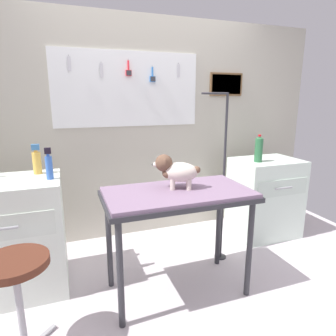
# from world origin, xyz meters

# --- Properties ---
(ground) EXTENTS (4.40, 4.00, 0.04)m
(ground) POSITION_xyz_m (0.00, 0.00, -0.02)
(ground) COLOR silver
(rear_wall_panel) EXTENTS (4.00, 0.11, 2.30)m
(rear_wall_panel) POSITION_xyz_m (-0.00, 1.28, 1.16)
(rear_wall_panel) COLOR #B6B2A1
(rear_wall_panel) RESTS_ON ground
(grooming_table) EXTENTS (1.09, 0.59, 0.83)m
(grooming_table) POSITION_xyz_m (-0.09, 0.13, 0.74)
(grooming_table) COLOR #2D2D33
(grooming_table) RESTS_ON ground
(grooming_arm) EXTENTS (0.30, 0.11, 1.54)m
(grooming_arm) POSITION_xyz_m (0.47, 0.45, 0.71)
(grooming_arm) COLOR #2D2D33
(grooming_arm) RESTS_ON ground
(dog) EXTENTS (0.35, 0.25, 0.26)m
(dog) POSITION_xyz_m (-0.09, 0.19, 0.97)
(dog) COLOR beige
(dog) RESTS_ON grooming_table
(counter_left) EXTENTS (0.80, 0.58, 0.90)m
(counter_left) POSITION_xyz_m (-1.30, 0.57, 0.45)
(counter_left) COLOR silver
(counter_left) RESTS_ON ground
(cabinet_right) EXTENTS (0.68, 0.54, 0.85)m
(cabinet_right) POSITION_xyz_m (1.19, 0.75, 0.42)
(cabinet_right) COLOR silver
(cabinet_right) RESTS_ON ground
(stool) EXTENTS (0.37, 0.37, 0.63)m
(stool) POSITION_xyz_m (-1.16, -0.12, 0.52)
(stool) COLOR #9E9EA3
(stool) RESTS_ON ground
(spray_bottle_tall) EXTENTS (0.07, 0.07, 0.24)m
(spray_bottle_tall) POSITION_xyz_m (-1.06, 0.72, 1.00)
(spray_bottle_tall) COLOR #E8B349
(spray_bottle_tall) RESTS_ON counter_left
(conditioner_bottle) EXTENTS (0.05, 0.05, 0.24)m
(conditioner_bottle) POSITION_xyz_m (-0.96, 0.52, 1.00)
(conditioner_bottle) COLOR blue
(conditioner_bottle) RESTS_ON counter_left
(soda_bottle) EXTENTS (0.08, 0.08, 0.28)m
(soda_bottle) POSITION_xyz_m (1.02, 0.69, 0.98)
(soda_bottle) COLOR #2C673F
(soda_bottle) RESTS_ON cabinet_right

